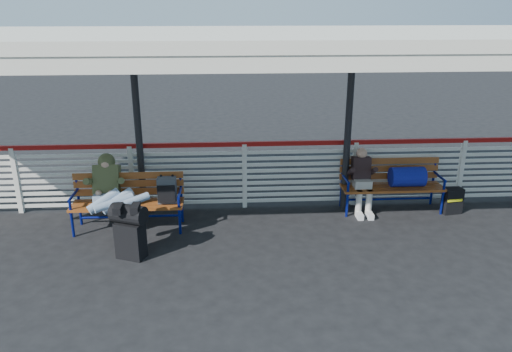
{
  "coord_description": "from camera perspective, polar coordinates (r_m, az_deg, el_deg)",
  "views": [
    {
      "loc": [
        -0.33,
        -6.57,
        3.56
      ],
      "look_at": [
        0.15,
        1.0,
        0.91
      ],
      "focal_mm": 35.0,
      "sensor_mm": 36.0,
      "label": 1
    }
  ],
  "objects": [
    {
      "name": "suitcase_side",
      "position": [
        9.5,
        21.51,
        -2.65
      ],
      "size": [
        0.36,
        0.25,
        0.46
      ],
      "rotation": [
        0.0,
        0.0,
        0.16
      ],
      "color": "black",
      "rests_on": "ground"
    },
    {
      "name": "traveler_man",
      "position": [
        8.07,
        -15.97,
        -2.22
      ],
      "size": [
        0.93,
        1.64,
        0.77
      ],
      "color": "#8AA4BA",
      "rests_on": "ground"
    },
    {
      "name": "bench_right",
      "position": [
        9.22,
        16.07,
        -0.26
      ],
      "size": [
        1.8,
        0.56,
        0.92
      ],
      "color": "brown",
      "rests_on": "ground"
    },
    {
      "name": "bench_left",
      "position": [
        8.38,
        -13.31,
        -2.12
      ],
      "size": [
        1.8,
        0.56,
        0.92
      ],
      "color": "brown",
      "rests_on": "ground"
    },
    {
      "name": "ground",
      "position": [
        7.48,
        -0.67,
        -9.18
      ],
      "size": [
        60.0,
        60.0,
        0.0
      ],
      "primitive_type": "plane",
      "color": "black",
      "rests_on": "ground"
    },
    {
      "name": "canopy",
      "position": [
        7.46,
        -1.12,
        15.25
      ],
      "size": [
        12.6,
        3.6,
        3.16
      ],
      "color": "silver",
      "rests_on": "ground"
    },
    {
      "name": "luggage_stack",
      "position": [
        7.48,
        -14.24,
        -5.91
      ],
      "size": [
        0.57,
        0.45,
        0.84
      ],
      "rotation": [
        0.0,
        0.0,
        -0.4
      ],
      "color": "black",
      "rests_on": "ground"
    },
    {
      "name": "fence",
      "position": [
        8.96,
        -1.32,
        0.36
      ],
      "size": [
        12.08,
        0.08,
        1.24
      ],
      "color": "silver",
      "rests_on": "ground"
    },
    {
      "name": "companion_person",
      "position": [
        8.98,
        12.04,
        -0.46
      ],
      "size": [
        0.32,
        0.66,
        1.15
      ],
      "color": "beige",
      "rests_on": "ground"
    }
  ]
}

